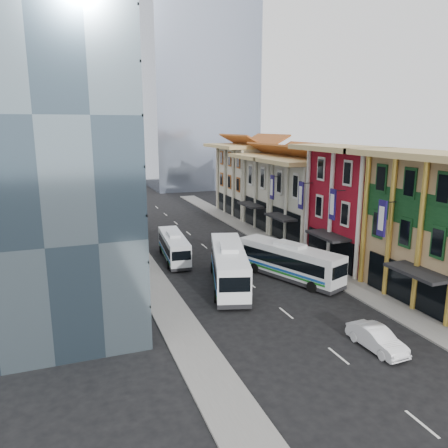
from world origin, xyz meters
name	(u,v)px	position (x,y,z in m)	size (l,w,h in m)	color
ground	(348,364)	(0.00, 0.00, 0.00)	(200.00, 200.00, 0.00)	black
sidewalk_right	(293,254)	(8.50, 22.00, 0.07)	(3.00, 90.00, 0.15)	slate
sidewalk_left	(146,271)	(-8.50, 22.00, 0.07)	(3.00, 90.00, 0.15)	slate
shophouse_red	(365,207)	(14.00, 17.00, 6.00)	(8.00, 10.00, 12.00)	maroon
shophouse_cream_near	(316,202)	(14.00, 26.50, 5.00)	(8.00, 9.00, 10.00)	beige
shophouse_cream_mid	(282,192)	(14.00, 35.50, 5.00)	(8.00, 9.00, 10.00)	beige
shophouse_cream_far	(252,181)	(14.00, 46.00, 5.50)	(8.00, 12.00, 11.00)	beige
office_tower	(41,118)	(-17.00, 19.00, 15.00)	(12.00, 26.00, 30.00)	#3A4E5D
office_block_far	(60,183)	(-16.00, 42.00, 7.00)	(10.00, 18.00, 14.00)	gray
bus_left_near	(229,265)	(-2.02, 15.34, 1.95)	(2.85, 12.17, 3.90)	white
bus_left_far	(174,246)	(-4.81, 24.91, 1.53)	(2.23, 9.52, 3.05)	silver
bus_right	(289,261)	(4.06, 14.99, 1.80)	(2.63, 11.24, 3.61)	silver
sedan_right	(377,339)	(2.83, 0.87, 0.74)	(1.57, 4.50, 1.49)	white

